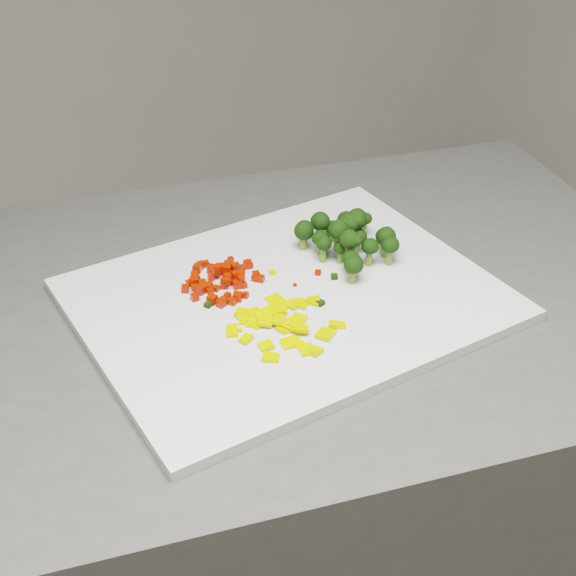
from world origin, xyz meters
TOP-DOWN VIEW (x-y plane):
  - counter_block at (-0.03, 0.58)m, footprint 1.13×0.97m
  - cutting_board at (-0.07, 0.57)m, footprint 0.52×0.43m
  - carrot_pile at (-0.12, 0.64)m, footprint 0.11×0.11m
  - pepper_pile at (-0.11, 0.52)m, footprint 0.12×0.12m
  - broccoli_pile at (0.05, 0.60)m, footprint 0.13×0.13m
  - carrot_cube_0 at (-0.13, 0.61)m, footprint 0.01×0.01m
  - carrot_cube_1 at (-0.15, 0.66)m, footprint 0.01×0.01m
  - carrot_cube_2 at (-0.15, 0.62)m, footprint 0.01×0.01m
  - carrot_cube_3 at (-0.07, 0.65)m, footprint 0.01×0.01m
  - carrot_cube_4 at (-0.16, 0.66)m, footprint 0.01×0.01m
  - carrot_cube_5 at (-0.08, 0.65)m, footprint 0.01×0.01m
  - carrot_cube_6 at (-0.14, 0.67)m, footprint 0.01×0.01m
  - carrot_cube_7 at (-0.12, 0.60)m, footprint 0.01×0.01m
  - carrot_cube_8 at (-0.14, 0.64)m, footprint 0.01×0.01m
  - carrot_cube_9 at (-0.13, 0.60)m, footprint 0.01×0.01m
  - carrot_cube_10 at (-0.14, 0.67)m, footprint 0.01×0.01m
  - carrot_cube_11 at (-0.12, 0.66)m, footprint 0.01×0.01m
  - carrot_cube_12 at (-0.12, 0.69)m, footprint 0.01×0.01m
  - carrot_cube_13 at (-0.09, 0.65)m, footprint 0.01×0.01m
  - carrot_cube_14 at (-0.09, 0.67)m, footprint 0.01×0.01m
  - carrot_cube_15 at (-0.16, 0.63)m, footprint 0.01×0.01m
  - carrot_cube_16 at (-0.11, 0.63)m, footprint 0.01×0.01m
  - carrot_cube_17 at (-0.14, 0.65)m, footprint 0.01×0.01m
  - carrot_cube_18 at (-0.15, 0.66)m, footprint 0.01×0.01m
  - carrot_cube_19 at (-0.14, 0.65)m, footprint 0.01×0.01m
  - carrot_cube_20 at (-0.15, 0.60)m, footprint 0.01×0.01m
  - carrot_cube_21 at (-0.11, 0.60)m, footprint 0.01×0.01m
  - carrot_cube_22 at (-0.12, 0.63)m, footprint 0.01×0.01m
  - carrot_cube_23 at (-0.08, 0.62)m, footprint 0.01×0.01m
  - carrot_cube_24 at (-0.10, 0.63)m, footprint 0.01×0.01m
  - carrot_cube_25 at (-0.10, 0.62)m, footprint 0.01×0.01m
  - carrot_cube_26 at (-0.10, 0.67)m, footprint 0.01×0.01m
  - carrot_cube_27 at (-0.10, 0.65)m, footprint 0.01×0.01m
  - carrot_cube_28 at (-0.13, 0.63)m, footprint 0.01×0.01m
  - carrot_cube_29 at (-0.12, 0.66)m, footprint 0.01×0.01m
  - carrot_cube_30 at (-0.11, 0.64)m, footprint 0.01×0.01m
  - carrot_cube_31 at (-0.15, 0.64)m, footprint 0.01×0.01m
  - carrot_cube_32 at (-0.13, 0.68)m, footprint 0.01×0.01m
  - carrot_cube_33 at (-0.14, 0.63)m, footprint 0.01×0.01m
  - carrot_cube_34 at (-0.07, 0.65)m, footprint 0.01×0.01m
  - carrot_cube_35 at (-0.15, 0.65)m, footprint 0.01×0.01m
  - carrot_cube_36 at (-0.07, 0.66)m, footprint 0.01×0.01m
  - carrot_cube_37 at (-0.14, 0.60)m, footprint 0.01×0.01m
  - carrot_cube_38 at (-0.10, 0.66)m, footprint 0.01×0.01m
  - carrot_cube_39 at (-0.12, 0.63)m, footprint 0.01×0.01m
  - carrot_cube_40 at (-0.15, 0.66)m, footprint 0.01×0.01m
  - carrot_cube_41 at (-0.09, 0.65)m, footprint 0.01×0.01m
  - carrot_cube_42 at (-0.09, 0.65)m, footprint 0.01×0.01m
  - carrot_cube_43 at (-0.11, 0.69)m, footprint 0.01×0.01m
  - carrot_cube_44 at (-0.08, 0.68)m, footprint 0.01×0.01m
  - carrot_cube_45 at (-0.08, 0.63)m, footprint 0.01×0.01m
  - carrot_cube_46 at (-0.08, 0.62)m, footprint 0.01×0.01m
  - carrot_cube_47 at (-0.12, 0.64)m, footprint 0.01×0.01m
  - carrot_cube_48 at (-0.14, 0.64)m, footprint 0.01×0.01m
  - carrot_cube_49 at (-0.10, 0.62)m, footprint 0.01×0.01m
  - carrot_cube_50 at (-0.11, 0.67)m, footprint 0.01×0.01m
  - carrot_cube_51 at (-0.15, 0.66)m, footprint 0.01×0.01m
  - carrot_cube_52 at (-0.11, 0.67)m, footprint 0.01×0.01m
  - carrot_cube_53 at (-0.15, 0.62)m, footprint 0.01×0.01m
  - carrot_cube_54 at (-0.10, 0.66)m, footprint 0.01×0.01m
  - carrot_cube_55 at (-0.07, 0.65)m, footprint 0.01×0.01m
  - carrot_cube_56 at (-0.11, 0.62)m, footprint 0.01×0.01m
  - carrot_cube_57 at (-0.11, 0.66)m, footprint 0.01×0.01m
  - carrot_cube_58 at (-0.09, 0.65)m, footprint 0.01×0.01m
  - carrot_cube_59 at (-0.11, 0.66)m, footprint 0.01×0.01m
  - carrot_cube_60 at (-0.11, 0.64)m, footprint 0.01×0.01m
  - carrot_cube_61 at (-0.13, 0.66)m, footprint 0.01×0.01m
  - carrot_cube_62 at (-0.11, 0.64)m, footprint 0.01×0.01m
  - pepper_chunk_0 at (-0.05, 0.54)m, footprint 0.02×0.02m
  - pepper_chunk_1 at (-0.15, 0.51)m, footprint 0.02×0.02m
  - pepper_chunk_2 at (-0.13, 0.55)m, footprint 0.02×0.02m
  - pepper_chunk_3 at (-0.13, 0.57)m, footprint 0.02×0.02m
  - pepper_chunk_4 at (-0.09, 0.48)m, footprint 0.03×0.03m
  - pepper_chunk_5 at (-0.16, 0.53)m, footprint 0.02×0.02m
  - pepper_chunk_6 at (-0.11, 0.51)m, footprint 0.02×0.02m
  - pepper_chunk_7 at (-0.16, 0.49)m, footprint 0.02×0.02m
  - pepper_chunk_8 at (-0.11, 0.50)m, footprint 0.02×0.02m
  - pepper_chunk_9 at (-0.11, 0.53)m, footprint 0.03×0.02m
  - pepper_chunk_10 at (-0.10, 0.55)m, footprint 0.02×0.01m
  - pepper_chunk_11 at (-0.13, 0.50)m, footprint 0.02×0.02m
  - pepper_chunk_12 at (-0.10, 0.55)m, footprint 0.02×0.02m
  - pepper_chunk_13 at (-0.07, 0.54)m, footprint 0.02×0.02m
  - pepper_chunk_14 at (-0.13, 0.57)m, footprint 0.02×0.01m
  - pepper_chunk_15 at (-0.14, 0.55)m, footprint 0.02×0.02m
  - pepper_chunk_16 at (-0.13, 0.55)m, footprint 0.02×0.02m
  - pepper_chunk_17 at (-0.14, 0.56)m, footprint 0.03×0.03m
  - pepper_chunk_18 at (-0.11, 0.52)m, footprint 0.02×0.02m
  - pepper_chunk_19 at (-0.17, 0.55)m, footprint 0.02×0.03m
  - pepper_chunk_20 at (-0.05, 0.54)m, footprint 0.02×0.02m
  - pepper_chunk_21 at (-0.09, 0.58)m, footprint 0.02×0.01m
  - pepper_chunk_22 at (-0.10, 0.56)m, footprint 0.02×0.02m
  - pepper_chunk_23 at (-0.13, 0.55)m, footprint 0.02×0.02m
  - pepper_chunk_24 at (-0.12, 0.47)m, footprint 0.02×0.02m
  - pepper_chunk_25 at (-0.08, 0.55)m, footprint 0.02×0.02m
  - pepper_chunk_26 at (-0.11, 0.47)m, footprint 0.02×0.02m
  - pepper_chunk_27 at (-0.13, 0.54)m, footprint 0.02×0.02m
  - pepper_chunk_28 at (-0.09, 0.52)m, footprint 0.02×0.02m
  - pepper_chunk_29 at (-0.11, 0.56)m, footprint 0.02×0.02m
  - pepper_chunk_30 at (-0.11, 0.52)m, footprint 0.02×0.02m
  - pepper_chunk_31 at (-0.09, 0.56)m, footprint 0.02×0.02m
  - pepper_chunk_32 at (-0.12, 0.49)m, footprint 0.02×0.02m
  - pepper_chunk_33 at (-0.11, 0.56)m, footprint 0.02×0.02m
  - pepper_chunk_34 at (-0.14, 0.56)m, footprint 0.02×0.02m
  - pepper_chunk_35 at (-0.06, 0.49)m, footprint 0.02×0.02m
  - pepper_chunk_36 at (-0.11, 0.51)m, footprint 0.02×0.02m
  - pepper_chunk_37 at (-0.07, 0.55)m, footprint 0.02×0.02m
  - pepper_chunk_38 at (-0.13, 0.57)m, footprint 0.03×0.03m
  - pepper_chunk_39 at (-0.14, 0.56)m, footprint 0.02×0.02m
  - broccoli_floret_0 at (0.06, 0.61)m, footprint 0.03×0.03m
  - broccoli_floret_1 at (0.03, 0.60)m, footprint 0.04×0.04m
  - broccoli_floret_2 at (0.01, 0.55)m, footprint 0.04×0.04m
  - broccoli_floret_3 at (0.06, 0.61)m, footprint 0.04×0.04m
  - broccoli_floret_4 at (0.03, 0.59)m, footprint 0.03×0.03m
  - broccoli_floret_5 at (0.09, 0.57)m, footprint 0.03×0.03m
  - broccoli_floret_6 at (0.06, 0.62)m, footprint 0.03×0.03m
  - broccoli_floret_7 at (0.05, 0.56)m, footprint 0.03×0.03m
  - broccoli_floret_8 at (0.06, 0.63)m, footprint 0.04×0.04m
  - broccoli_floret_9 at (0.01, 0.65)m, footprint 0.04×0.04m
  - broccoli_floret_10 at (0.06, 0.64)m, footprint 0.03×0.03m
  - broccoli_floret_11 at (0.06, 0.60)m, footprint 0.03×0.03m
  - broccoli_floret_12 at (0.06, 0.60)m, footprint 0.03×0.03m
  - broccoli_floret_13 at (0.04, 0.57)m, footprint 0.02×0.02m
  - broccoli_floret_14 at (0.07, 0.61)m, footprint 0.04×0.04m
  - broccoli_floret_15 at (0.05, 0.61)m, footprint 0.03×0.03m
  - broccoli_floret_16 at (0.10, 0.62)m, footprint 0.02×0.02m
  - broccoli_floret_17 at (0.04, 0.65)m, footprint 0.04×0.04m
  - broccoli_floret_18 at (0.03, 0.58)m, footprint 0.04×0.04m
  - broccoli_floret_19 at (0.06, 0.62)m, footprint 0.03×0.03m
  - broccoli_floret_20 at (0.04, 0.60)m, footprint 0.03×0.03m
  - broccoli_floret_21 at (0.02, 0.56)m, footprint 0.03×0.03m
  - broccoli_floret_22 at (0.06, 0.60)m, footprint 0.03×0.03m
  - broccoli_floret_23 at (0.02, 0.62)m, footprint 0.03×0.03m
  - broccoli_floret_24 at (0.08, 0.55)m, footprint 0.03×0.03m
  - broccoli_floret_25 at (0.09, 0.57)m, footprint 0.04×0.04m
  - broccoli_floret_26 at (0.06, 0.61)m, footprint 0.03×0.03m
  - broccoli_floret_27 at (0.01, 0.61)m, footprint 0.03×0.03m
  - stray_bit_0 at (-0.00, 0.57)m, footprint 0.01×0.01m
  - stray_bit_1 at (-0.06, 0.62)m, footprint 0.01×0.01m
  - stray_bit_2 at (-0.05, 0.53)m, footprint 0.01×0.01m
  - stray_bit_3 at (-0.16, 0.61)m, footprint 0.01×0.01m
  - stray_bit_4 at (-0.05, 0.58)m, footprint 0.01×0.01m
  - stray_bit_5 at (-0.16, 0.55)m, footprint 0.01×0.01m
  - stray_bit_6 at (-0.01, 0.59)m, footprint 0.01×0.01m
  - stray_bit_7 at (0.04, 0.64)m, footprint 0.01×0.01m

SIDE VIEW (x-z plane):
  - counter_block at x=-0.03m, z-range 0.00..0.90m
  - cutting_board at x=-0.07m, z-range 0.90..0.91m
  - stray_bit_4 at x=-0.05m, z-range 0.91..0.92m
  - pepper_chunk_21 at x=-0.09m, z-range 0.91..0.92m
  - pepper_chunk_20 at x=-0.05m, z-range 0.91..0.92m
  - pepper_chunk_2 at x=-0.13m, z-range 0.91..0.92m
  - pepper_chunk_17 at x=-0.14m, z-range 0.91..0.92m
  - stray_bit_5 at x=-0.16m, z-range 0.91..0.92m
  - pepper_chunk_10 at x=-0.10m, z-range 0.91..0.92m
  - pepper_chunk_23 at x=-0.13m, z-range 0.91..0.92m
  - pepper_chunk_22 at x=-0.10m, z-range 0.91..0.92m
  - pepper_chunk_30 at x=-0.11m, z-range 0.91..0.92m
  - pepper_chunk_35 at x=-0.06m, z-range 0.91..0.92m
  - pepper_chunk_29 at x=-0.11m, z-range 0.91..0.92m
  - pepper_chunk_32 at x=-0.12m, z-range 0.91..0.92m
  - pepper_chunk_33 at x=-0.11m, z-range 0.91..0.92m
  - pepper_chunk_18 at x=-0.11m, z-range 0.91..0.92m
  - pepper_chunk_3 at x=-0.13m, z-range 0.91..0.92m
  - pepper_chunk_39 at x=-0.14m, z-range 0.91..0.92m
  - pepper_chunk_25 at x=-0.08m, z-range 0.91..0.92m
  - pepper_chunk_38 at x=-0.13m, z-range 0.91..0.92m
  - pepper_chunk_15 at x=-0.14m, z-range 0.91..0.92m
  - pepper_chunk_24 at x=-0.12m, z-range 0.91..0.92m
  - pepper_chunk_13 at x=-0.07m, z-range 0.91..0.92m
  - pepper_chunk_7 at x=-0.16m, z-range 0.91..0.92m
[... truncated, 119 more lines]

